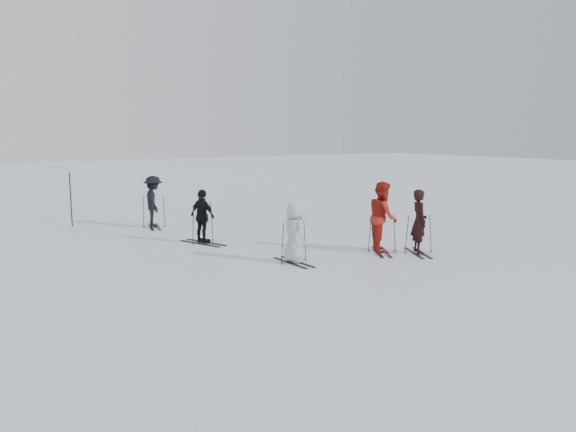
# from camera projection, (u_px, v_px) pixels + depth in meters

# --- Properties ---
(ground) EXTENTS (120.00, 120.00, 0.00)m
(ground) POSITION_uv_depth(u_px,v_px,m) (307.00, 256.00, 15.64)
(ground) COLOR silver
(ground) RESTS_ON ground
(skier_near_dark) EXTENTS (0.68, 0.78, 1.80)m
(skier_near_dark) POSITION_uv_depth(u_px,v_px,m) (419.00, 222.00, 15.83)
(skier_near_dark) COLOR black
(skier_near_dark) RESTS_ON ground
(skier_red) EXTENTS (1.16, 1.23, 2.01)m
(skier_red) POSITION_uv_depth(u_px,v_px,m) (383.00, 218.00, 15.94)
(skier_red) COLOR #A11F12
(skier_red) RESTS_ON ground
(skier_grey) EXTENTS (0.50, 0.77, 1.56)m
(skier_grey) POSITION_uv_depth(u_px,v_px,m) (294.00, 234.00, 14.69)
(skier_grey) COLOR #ACB1B5
(skier_grey) RESTS_ON ground
(skier_uphill_left) EXTENTS (0.70, 1.05, 1.65)m
(skier_uphill_left) POSITION_uv_depth(u_px,v_px,m) (203.00, 217.00, 17.29)
(skier_uphill_left) COLOR black
(skier_uphill_left) RESTS_ON ground
(skier_uphill_far) EXTENTS (0.96, 1.32, 1.85)m
(skier_uphill_far) POSITION_uv_depth(u_px,v_px,m) (154.00, 202.00, 20.27)
(skier_uphill_far) COLOR black
(skier_uphill_far) RESTS_ON ground
(skis_near_dark) EXTENTS (1.76, 1.43, 1.14)m
(skis_near_dark) POSITION_uv_depth(u_px,v_px,m) (419.00, 234.00, 15.88)
(skis_near_dark) COLOR black
(skis_near_dark) RESTS_ON ground
(skis_red) EXTENTS (1.78, 1.54, 1.15)m
(skis_red) POSITION_uv_depth(u_px,v_px,m) (382.00, 233.00, 16.01)
(skis_red) COLOR black
(skis_red) RESTS_ON ground
(skis_grey) EXTENTS (1.59, 0.85, 1.16)m
(skis_grey) POSITION_uv_depth(u_px,v_px,m) (294.00, 241.00, 14.72)
(skis_grey) COLOR black
(skis_grey) RESTS_ON ground
(skis_uphill_left) EXTENTS (1.97, 1.47, 1.29)m
(skis_uphill_left) POSITION_uv_depth(u_px,v_px,m) (203.00, 223.00, 17.32)
(skis_uphill_left) COLOR black
(skis_uphill_left) RESTS_ON ground
(skis_uphill_far) EXTENTS (1.79, 1.23, 1.19)m
(skis_uphill_far) POSITION_uv_depth(u_px,v_px,m) (154.00, 211.00, 20.32)
(skis_uphill_far) COLOR black
(skis_uphill_far) RESTS_ON ground
(piste_marker) EXTENTS (0.05, 0.05, 1.96)m
(piste_marker) POSITION_uv_depth(u_px,v_px,m) (71.00, 200.00, 20.45)
(piste_marker) COLOR black
(piste_marker) RESTS_ON ground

